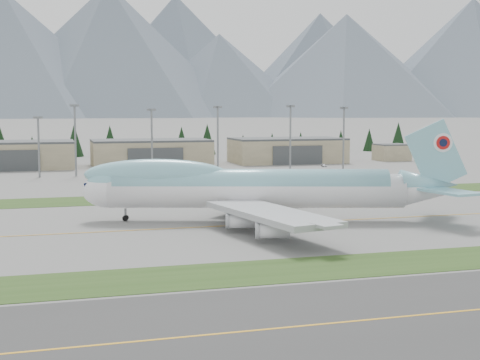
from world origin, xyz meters
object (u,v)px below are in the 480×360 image
object	(u,v)px
service_vehicle_c	(324,167)
service_vehicle_a	(125,170)
hangar_left	(11,155)
service_vehicle_b	(242,172)
hangar_center	(151,153)
boeing_747_freighter	(252,188)
hangar_right	(287,150)

from	to	relation	value
service_vehicle_c	service_vehicle_a	bearing A→B (deg)	-177.97
hangar_left	service_vehicle_a	bearing A→B (deg)	-24.63
service_vehicle_a	service_vehicle_b	size ratio (longest dim) A/B	1.05
hangar_center	boeing_747_freighter	bearing A→B (deg)	-90.02
boeing_747_freighter	hangar_center	xyz separation A→B (m)	(0.06, 145.47, -1.57)
boeing_747_freighter	hangar_center	distance (m)	145.48
hangar_left	service_vehicle_a	world-z (taller)	hangar_left
hangar_right	hangar_center	bearing A→B (deg)	180.00
hangar_left	service_vehicle_c	xyz separation A→B (m)	(121.65, -25.62, -5.39)
hangar_right	service_vehicle_c	world-z (taller)	hangar_right
boeing_747_freighter	service_vehicle_c	xyz separation A→B (m)	(66.71, 119.85, -6.96)
boeing_747_freighter	service_vehicle_b	world-z (taller)	boeing_747_freighter
hangar_left	service_vehicle_b	size ratio (longest dim) A/B	14.28
hangar_center	hangar_right	bearing A→B (deg)	0.00
hangar_right	service_vehicle_b	world-z (taller)	hangar_right
hangar_center	hangar_right	size ratio (longest dim) A/B	1.00
boeing_747_freighter	service_vehicle_c	world-z (taller)	boeing_747_freighter
service_vehicle_b	hangar_right	bearing A→B (deg)	-16.24
hangar_left	service_vehicle_b	world-z (taller)	hangar_left
hangar_center	hangar_right	xyz separation A→B (m)	(60.00, 0.00, 0.00)
hangar_center	service_vehicle_c	size ratio (longest dim) A/B	12.56
hangar_left	service_vehicle_c	world-z (taller)	hangar_left
hangar_center	service_vehicle_b	bearing A→B (deg)	-55.05
service_vehicle_a	service_vehicle_c	size ratio (longest dim) A/B	0.92
boeing_747_freighter	service_vehicle_b	bearing A→B (deg)	91.16
hangar_right	service_vehicle_c	distance (m)	27.01
service_vehicle_b	service_vehicle_a	bearing A→B (deg)	85.40
boeing_747_freighter	service_vehicle_a	xyz separation A→B (m)	(-12.62, 126.07, -6.96)
boeing_747_freighter	hangar_right	world-z (taller)	boeing_747_freighter
service_vehicle_a	service_vehicle_c	distance (m)	79.57
boeing_747_freighter	hangar_left	world-z (taller)	boeing_747_freighter
service_vehicle_c	hangar_center	bearing A→B (deg)	165.49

